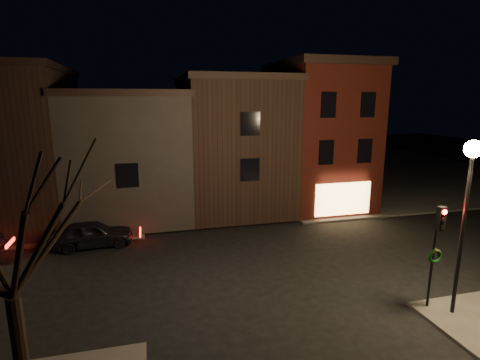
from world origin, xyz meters
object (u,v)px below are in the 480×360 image
object	(u,v)px
bare_tree_left	(1,212)
parked_car_a	(92,234)
traffic_signal	(437,241)
street_lamp_near	(469,181)

from	to	relation	value
bare_tree_left	parked_car_a	world-z (taller)	bare_tree_left
bare_tree_left	parked_car_a	size ratio (longest dim) A/B	1.75
traffic_signal	bare_tree_left	world-z (taller)	bare_tree_left
street_lamp_near	bare_tree_left	bearing A→B (deg)	-175.97
traffic_signal	parked_car_a	size ratio (longest dim) A/B	0.95
street_lamp_near	bare_tree_left	world-z (taller)	bare_tree_left
street_lamp_near	parked_car_a	distance (m)	18.04
street_lamp_near	traffic_signal	xyz separation A→B (m)	(-0.60, 0.49, -2.37)
traffic_signal	parked_car_a	bearing A→B (deg)	143.19
street_lamp_near	bare_tree_left	xyz separation A→B (m)	(-14.20, -1.00, 0.25)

